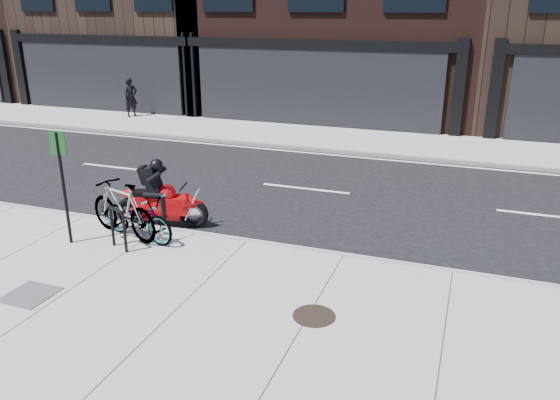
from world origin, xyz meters
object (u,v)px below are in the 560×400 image
at_px(bicycle_rear, 123,209).
at_px(manhole_cover, 314,316).
at_px(bike_rack, 118,225).
at_px(sign_post, 62,178).
at_px(pedestrian, 131,97).
at_px(motorcycle, 165,200).
at_px(utility_grate, 30,294).
at_px(bicycle_front, 138,216).

bearing_deg(bicycle_rear, manhole_cover, 87.55).
relative_size(bike_rack, bicycle_rear, 0.43).
xyz_separation_m(manhole_cover, sign_post, (-5.38, 1.00, 1.35)).
bearing_deg(bike_rack, pedestrian, 123.24).
height_order(bike_rack, motorcycle, motorcycle).
bearing_deg(bicycle_rear, pedestrian, -128.95).
relative_size(motorcycle, utility_grate, 2.73).
bearing_deg(bicycle_front, sign_post, 131.61).
height_order(bicycle_front, sign_post, sign_post).
distance_m(bike_rack, bicycle_front, 0.57).
bearing_deg(bike_rack, sign_post, -175.80).
bearing_deg(utility_grate, manhole_cover, 11.84).
distance_m(bicycle_front, pedestrian, 13.62).
height_order(motorcycle, pedestrian, pedestrian).
bearing_deg(motorcycle, bicycle_rear, -123.90).
xyz_separation_m(motorcycle, sign_post, (-1.19, -1.68, 0.86)).
height_order(bicycle_front, pedestrian, pedestrian).
distance_m(bike_rack, bicycle_rear, 0.64).
distance_m(bicycle_rear, sign_post, 1.31).
bearing_deg(utility_grate, bike_rack, 81.35).
xyz_separation_m(bike_rack, sign_post, (-1.11, -0.08, 0.86)).
distance_m(pedestrian, manhole_cover, 17.56).
distance_m(bicycle_front, bicycle_rear, 0.37).
distance_m(bicycle_rear, motorcycle, 1.09).
height_order(bike_rack, bicycle_front, bicycle_front).
distance_m(motorcycle, pedestrian, 12.79).
bearing_deg(pedestrian, utility_grate, -126.28).
bearing_deg(sign_post, manhole_cover, -21.45).
bearing_deg(utility_grate, sign_post, 112.14).
height_order(pedestrian, utility_grate, pedestrian).
bearing_deg(sign_post, bike_rack, -6.73).
bearing_deg(utility_grate, pedestrian, 118.18).
xyz_separation_m(motorcycle, pedestrian, (-7.78, 10.15, 0.32)).
distance_m(bicycle_rear, pedestrian, 13.42).
relative_size(bike_rack, motorcycle, 0.41).
height_order(pedestrian, manhole_cover, pedestrian).
relative_size(manhole_cover, sign_post, 0.29).
bearing_deg(bicycle_front, bike_rack, -174.76).
xyz_separation_m(pedestrian, utility_grate, (7.39, -13.79, -0.81)).
bearing_deg(bike_rack, manhole_cover, -14.20).
height_order(bike_rack, pedestrian, pedestrian).
bearing_deg(pedestrian, bicycle_rear, -120.89).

